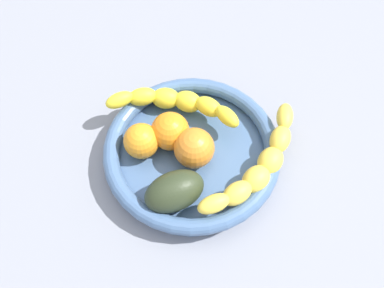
% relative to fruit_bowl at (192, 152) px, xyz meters
% --- Properties ---
extents(kitchen_counter, '(1.20, 1.20, 0.03)m').
position_rel_fruit_bowl_xyz_m(kitchen_counter, '(0.00, 0.00, -0.04)').
color(kitchen_counter, gray).
rests_on(kitchen_counter, ground).
extents(fruit_bowl, '(0.29, 0.29, 0.05)m').
position_rel_fruit_bowl_xyz_m(fruit_bowl, '(0.00, 0.00, 0.00)').
color(fruit_bowl, '#466692').
rests_on(fruit_bowl, kitchen_counter).
extents(banana_draped_left, '(0.14, 0.20, 0.05)m').
position_rel_fruit_bowl_xyz_m(banana_draped_left, '(-0.09, 0.00, 0.03)').
color(banana_draped_left, yellow).
rests_on(banana_draped_left, fruit_bowl).
extents(banana_draped_right, '(0.14, 0.22, 0.05)m').
position_rel_fruit_bowl_xyz_m(banana_draped_right, '(0.07, 0.08, 0.02)').
color(banana_draped_right, yellow).
rests_on(banana_draped_right, fruit_bowl).
extents(orange_front, '(0.06, 0.06, 0.06)m').
position_rel_fruit_bowl_xyz_m(orange_front, '(0.01, -0.00, 0.03)').
color(orange_front, orange).
rests_on(orange_front, fruit_bowl).
extents(orange_mid_left, '(0.06, 0.06, 0.06)m').
position_rel_fruit_bowl_xyz_m(orange_mid_left, '(-0.04, -0.07, 0.02)').
color(orange_mid_left, orange).
rests_on(orange_mid_left, fruit_bowl).
extents(orange_mid_right, '(0.06, 0.06, 0.06)m').
position_rel_fruit_bowl_xyz_m(orange_mid_right, '(-0.03, -0.02, 0.03)').
color(orange_mid_right, orange).
rests_on(orange_mid_right, fruit_bowl).
extents(avocado_dark, '(0.06, 0.10, 0.06)m').
position_rel_fruit_bowl_xyz_m(avocado_dark, '(0.07, -0.05, 0.03)').
color(avocado_dark, '#2E3822').
rests_on(avocado_dark, fruit_bowl).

